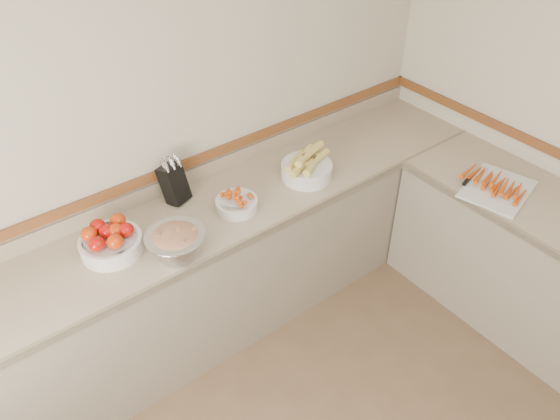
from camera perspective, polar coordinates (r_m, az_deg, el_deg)
back_wall at (r=3.12m, az=-12.62°, el=7.78°), size 4.00×0.00×4.00m
counter_back at (r=3.40m, az=-8.12°, el=-6.75°), size 4.00×0.65×1.08m
knife_block at (r=3.19m, az=-11.04°, el=2.83°), size 0.17×0.18×0.30m
tomato_bowl at (r=2.95m, az=-17.31°, el=-3.07°), size 0.33×0.33×0.16m
cherry_tomato_bowl at (r=3.12m, az=-4.53°, el=0.77°), size 0.24×0.24×0.13m
corn_bowl at (r=3.35m, az=2.81°, el=4.48°), size 0.35×0.32×0.19m
rhubarb_bowl at (r=2.82m, az=-10.80°, el=-3.40°), size 0.31×0.31×0.18m
cutting_board at (r=3.52m, az=21.61°, el=2.33°), size 0.51×0.45×0.06m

